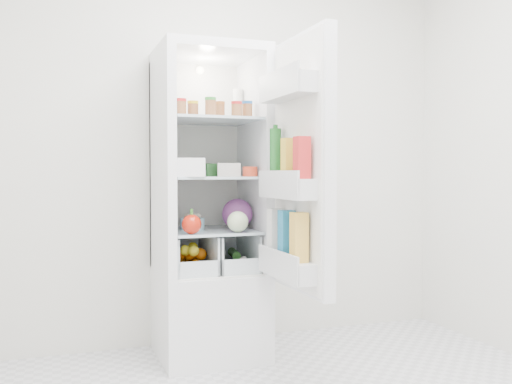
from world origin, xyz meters
name	(u,v)px	position (x,y,z in m)	size (l,w,h in m)	color
room_walls	(336,43)	(0.00, 0.00, 1.59)	(3.02, 3.02, 2.61)	silver
refrigerator	(207,242)	(-0.20, 1.25, 0.67)	(0.60, 0.60, 1.80)	white
shelf_low	(210,231)	(-0.20, 1.19, 0.74)	(0.49, 0.53, 0.01)	silver
shelf_mid	(210,178)	(-0.20, 1.19, 1.05)	(0.49, 0.53, 0.01)	silver
shelf_top	(210,121)	(-0.20, 1.19, 1.38)	(0.49, 0.53, 0.01)	silver
crisper_left	(190,254)	(-0.32, 1.19, 0.61)	(0.23, 0.46, 0.22)	silver
crisper_right	(230,252)	(-0.08, 1.19, 0.61)	(0.23, 0.46, 0.22)	silver
condiment_jars	(210,111)	(-0.22, 1.10, 1.43)	(0.46, 0.32, 0.08)	#B21919
squeeze_bottle	(238,106)	(0.01, 1.32, 1.49)	(0.06, 0.06, 0.20)	white
tub_white	(190,167)	(-0.36, 0.99, 1.11)	(0.16, 0.16, 0.10)	white
tub_cream	(229,170)	(-0.10, 1.14, 1.10)	(0.13, 0.13, 0.08)	silver
tin_red	(250,172)	(-0.01, 1.03, 1.09)	(0.08, 0.08, 0.06)	red
foil_tray	(195,173)	(-0.26, 1.32, 1.08)	(0.14, 0.11, 0.04)	#BBBABF
tub_green	(210,170)	(-0.17, 1.30, 1.10)	(0.09, 0.13, 0.08)	#3B823B
red_cabbage	(237,214)	(-0.05, 1.15, 0.84)	(0.18, 0.18, 0.18)	#4F1D56
bell_pepper	(192,224)	(-0.36, 0.97, 0.80)	(0.11, 0.11, 0.11)	#B81C0B
mushroom_bowl	(192,224)	(-0.30, 1.21, 0.78)	(0.14, 0.14, 0.07)	#99CFE4
salad_bag	(238,222)	(-0.10, 0.98, 0.81)	(0.12, 0.12, 0.12)	#B2C493
citrus_pile	(191,259)	(-0.32, 1.16, 0.58)	(0.20, 0.31, 0.16)	orange
veg_pile	(231,260)	(-0.07, 1.18, 0.56)	(0.16, 0.30, 0.10)	#1D541C
fridge_door	(298,170)	(0.10, 0.61, 1.09)	(0.18, 0.60, 1.30)	white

